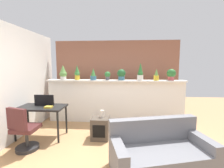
# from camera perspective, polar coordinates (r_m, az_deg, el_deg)

# --- Properties ---
(ground_plane) EXTENTS (12.00, 12.00, 0.00)m
(ground_plane) POSITION_cam_1_polar(r_m,az_deg,el_deg) (3.05, -1.04, -27.03)
(ground_plane) COLOR tan
(divider_wall) EXTENTS (4.01, 0.16, 1.24)m
(divider_wall) POSITION_cam_1_polar(r_m,az_deg,el_deg) (4.66, 1.16, -6.58)
(divider_wall) COLOR white
(divider_wall) RESTS_ON ground
(plant_shelf) EXTENTS (4.01, 0.31, 0.04)m
(plant_shelf) POSITION_cam_1_polar(r_m,az_deg,el_deg) (4.51, 1.15, 1.24)
(plant_shelf) COLOR white
(plant_shelf) RESTS_ON divider_wall
(brick_wall_behind) EXTENTS (4.01, 0.10, 2.50)m
(brick_wall_behind) POSITION_cam_1_polar(r_m,az_deg,el_deg) (5.15, 1.52, 1.82)
(brick_wall_behind) COLOR #935B47
(brick_wall_behind) RESTS_ON ground
(side_wall_left) EXTENTS (0.12, 4.40, 2.60)m
(side_wall_left) POSITION_cam_1_polar(r_m,az_deg,el_deg) (3.86, -36.04, -0.42)
(side_wall_left) COLOR white
(side_wall_left) RESTS_ON ground
(potted_plant_0) EXTENTS (0.21, 0.21, 0.43)m
(potted_plant_0) POSITION_cam_1_polar(r_m,az_deg,el_deg) (4.81, -17.58, 3.95)
(potted_plant_0) COLOR silver
(potted_plant_0) RESTS_ON plant_shelf
(potted_plant_1) EXTENTS (0.15, 0.15, 0.43)m
(potted_plant_1) POSITION_cam_1_polar(r_m,az_deg,el_deg) (4.67, -12.73, 4.02)
(potted_plant_1) COLOR gold
(potted_plant_1) RESTS_ON plant_shelf
(potted_plant_2) EXTENTS (0.17, 0.17, 0.34)m
(potted_plant_2) POSITION_cam_1_polar(r_m,az_deg,el_deg) (4.53, -6.91, 3.40)
(potted_plant_2) COLOR #386B84
(potted_plant_2) RESTS_ON plant_shelf
(potted_plant_3) EXTENTS (0.17, 0.17, 0.25)m
(potted_plant_3) POSITION_cam_1_polar(r_m,az_deg,el_deg) (4.49, -1.66, 3.26)
(potted_plant_3) COLOR #4C4C51
(potted_plant_3) RESTS_ON plant_shelf
(potted_plant_4) EXTENTS (0.24, 0.24, 0.32)m
(potted_plant_4) POSITION_cam_1_polar(r_m,az_deg,el_deg) (4.46, 3.49, 3.58)
(potted_plant_4) COLOR #386B84
(potted_plant_4) RESTS_ON plant_shelf
(potted_plant_5) EXTENTS (0.17, 0.17, 0.50)m
(potted_plant_5) POSITION_cam_1_polar(r_m,az_deg,el_deg) (4.49, 10.41, 4.10)
(potted_plant_5) COLOR silver
(potted_plant_5) RESTS_ON plant_shelf
(potted_plant_6) EXTENTS (0.15, 0.15, 0.33)m
(potted_plant_6) POSITION_cam_1_polar(r_m,az_deg,el_deg) (4.55, 16.03, 3.03)
(potted_plant_6) COLOR gold
(potted_plant_6) RESTS_ON plant_shelf
(potted_plant_7) EXTENTS (0.25, 0.25, 0.32)m
(potted_plant_7) POSITION_cam_1_polar(r_m,az_deg,el_deg) (4.73, 21.01, 3.45)
(potted_plant_7) COLOR #B7474C
(potted_plant_7) RESTS_ON plant_shelf
(desk) EXTENTS (1.10, 0.60, 0.75)m
(desk) POSITION_cam_1_polar(r_m,az_deg,el_deg) (4.04, -24.66, -8.65)
(desk) COLOR black
(desk) RESTS_ON ground
(tv_monitor) EXTENTS (0.47, 0.04, 0.26)m
(tv_monitor) POSITION_cam_1_polar(r_m,az_deg,el_deg) (4.04, -23.75, -5.48)
(tv_monitor) COLOR black
(tv_monitor) RESTS_ON desk
(office_chair) EXTENTS (0.49, 0.50, 0.91)m
(office_chair) POSITION_cam_1_polar(r_m,az_deg,el_deg) (3.64, -29.71, -15.19)
(office_chair) COLOR #262628
(office_chair) RESTS_ON ground
(side_cube_shelf) EXTENTS (0.40, 0.41, 0.50)m
(side_cube_shelf) POSITION_cam_1_polar(r_m,az_deg,el_deg) (3.76, -4.39, -15.86)
(side_cube_shelf) COLOR #4C4238
(side_cube_shelf) RESTS_ON ground
(vase_on_shelf) EXTENTS (0.09, 0.09, 0.17)m
(vase_on_shelf) POSITION_cam_1_polar(r_m,az_deg,el_deg) (3.67, -3.61, -10.88)
(vase_on_shelf) COLOR silver
(vase_on_shelf) RESTS_ON side_cube_shelf
(book_on_desk) EXTENTS (0.16, 0.14, 0.04)m
(book_on_desk) POSITION_cam_1_polar(r_m,az_deg,el_deg) (3.81, -22.36, -7.85)
(book_on_desk) COLOR gold
(book_on_desk) RESTS_ON desk
(couch) EXTENTS (1.70, 1.12, 0.80)m
(couch) POSITION_cam_1_polar(r_m,az_deg,el_deg) (2.84, 17.14, -23.42)
(couch) COLOR slate
(couch) RESTS_ON ground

